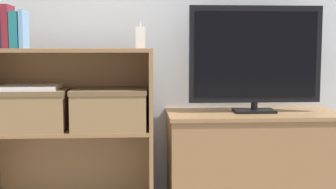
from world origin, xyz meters
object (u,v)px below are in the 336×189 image
at_px(book_navy, 2,28).
at_px(baby_monitor, 140,37).
at_px(book_maroon, 8,27).
at_px(storage_basket_left, 30,108).
at_px(storage_basket_right, 109,107).
at_px(tv_stand, 253,158).
at_px(book_teal, 16,30).
at_px(tv, 255,56).
at_px(book_skyblue, 24,29).
at_px(laptop, 29,87).

height_order(book_navy, baby_monitor, book_navy).
height_order(book_maroon, storage_basket_left, book_maroon).
bearing_deg(storage_basket_right, tv_stand, 4.88).
bearing_deg(tv_stand, storage_basket_left, -176.79).
bearing_deg(book_teal, book_maroon, 180.00).
bearing_deg(book_navy, book_teal, 0.00).
xyz_separation_m(tv, storage_basket_left, (-1.19, -0.07, -0.26)).
distance_m(baby_monitor, storage_basket_left, 0.68).
xyz_separation_m(tv, book_skyblue, (-1.20, -0.11, 0.14)).
bearing_deg(book_teal, storage_basket_right, 5.27).
bearing_deg(storage_basket_right, book_teal, -174.73).
height_order(baby_monitor, storage_basket_left, baby_monitor).
relative_size(tv, storage_basket_right, 1.86).
relative_size(book_maroon, book_skyblue, 1.13).
xyz_separation_m(book_maroon, storage_basket_right, (0.49, 0.04, -0.41)).
distance_m(book_navy, storage_basket_left, 0.42).
relative_size(tv, book_skyblue, 3.82).
xyz_separation_m(baby_monitor, laptop, (-0.57, -0.02, -0.26)).
relative_size(tv_stand, storage_basket_right, 2.46).
bearing_deg(laptop, book_teal, -136.07).
distance_m(tv_stand, book_maroon, 1.46).
bearing_deg(book_maroon, baby_monitor, 4.94).
distance_m(baby_monitor, laptop, 0.63).
xyz_separation_m(tv_stand, storage_basket_right, (-0.78, -0.07, 0.30)).
distance_m(tv_stand, storage_basket_right, 0.84).
bearing_deg(book_maroon, laptop, 26.81).
relative_size(book_maroon, storage_basket_left, 0.55).
bearing_deg(storage_basket_right, book_skyblue, -174.28).
relative_size(tv, baby_monitor, 5.12).
bearing_deg(tv, storage_basket_left, -176.87).
height_order(book_navy, book_teal, book_navy).
xyz_separation_m(book_teal, book_skyblue, (0.04, 0.00, 0.00)).
bearing_deg(tv, book_teal, -175.05).
relative_size(book_navy, baby_monitor, 1.42).
bearing_deg(storage_basket_left, book_skyblue, -99.88).
bearing_deg(laptop, book_maroon, -153.19).
height_order(book_navy, laptop, book_navy).
bearing_deg(baby_monitor, tv_stand, 4.79).
xyz_separation_m(baby_monitor, storage_basket_right, (-0.16, -0.02, -0.36)).
bearing_deg(book_skyblue, laptop, 80.12).
xyz_separation_m(book_maroon, laptop, (0.08, 0.04, -0.31)).
height_order(tv_stand, laptop, laptop).
bearing_deg(storage_basket_left, storage_basket_right, 0.00).
bearing_deg(book_skyblue, storage_basket_right, 5.72).
height_order(book_skyblue, storage_basket_left, book_skyblue).
bearing_deg(tv, laptop, -176.87).
distance_m(storage_basket_left, storage_basket_right, 0.41).
relative_size(book_maroon, laptop, 0.71).
bearing_deg(book_skyblue, book_maroon, 180.00).
height_order(baby_monitor, laptop, baby_monitor).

